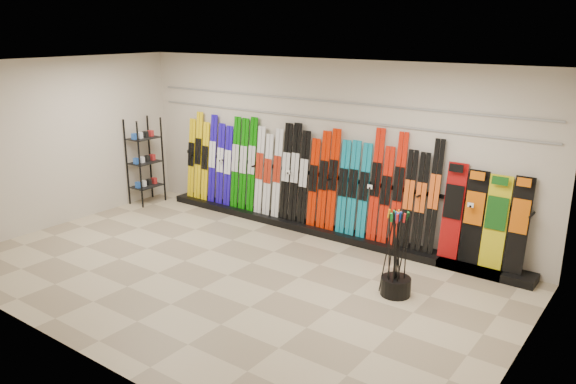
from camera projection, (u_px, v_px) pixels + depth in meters
The scene contains 13 objects.
floor at pixel (228, 275), 8.23m from camera, with size 8.00×8.00×0.00m, color gray.
back_wall at pixel (322, 147), 9.74m from camera, with size 8.00×8.00×0.00m, color beige.
left_wall at pixel (59, 143), 10.06m from camera, with size 5.00×5.00×0.00m, color beige.
right_wall at pixel (525, 237), 5.54m from camera, with size 5.00×5.00×0.00m, color beige.
ceiling at pixel (221, 66), 7.38m from camera, with size 8.00×8.00×0.00m, color silver.
ski_rack_base at pixel (324, 231), 9.85m from camera, with size 8.00×0.40×0.12m, color black.
skis at pixel (295, 175), 10.01m from camera, with size 5.37×0.23×1.84m.
snowboards at pixel (484, 219), 8.17m from camera, with size 1.25×0.23×1.45m.
accessory_rack at pixel (145, 161), 11.41m from camera, with size 0.40×0.60×1.75m, color black.
pole_bin at pixel (396, 286), 7.60m from camera, with size 0.41×0.41×0.25m, color black.
ski_poles at pixel (396, 254), 7.42m from camera, with size 0.37×0.31×1.18m.
slatwall_rail_0 at pixel (322, 118), 9.58m from camera, with size 7.60×0.02×0.03m, color gray.
slatwall_rail_1 at pixel (322, 101), 9.50m from camera, with size 7.60×0.02×0.03m, color gray.
Camera 1 is at (5.16, -5.58, 3.50)m, focal length 35.00 mm.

